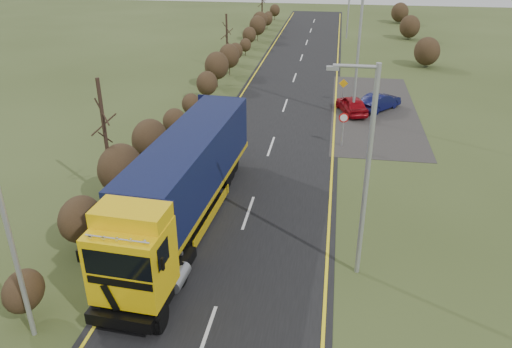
{
  "coord_description": "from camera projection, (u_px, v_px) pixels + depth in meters",
  "views": [
    {
      "loc": [
        3.49,
        -15.55,
        11.62
      ],
      "look_at": [
        0.37,
        3.91,
        2.06
      ],
      "focal_mm": 35.0,
      "sensor_mm": 36.0,
      "label": 1
    }
  ],
  "objects": [
    {
      "name": "hedgerow",
      "position": [
        150.0,
        141.0,
        26.54
      ],
      "size": [
        2.24,
        102.04,
        6.05
      ],
      "color": "black",
      "rests_on": "ground"
    },
    {
      "name": "lorry",
      "position": [
        183.0,
        180.0,
        21.02
      ],
      "size": [
        3.06,
        14.2,
        3.92
      ],
      "rotation": [
        0.0,
        0.0,
        -0.06
      ],
      "color": "black",
      "rests_on": "ground"
    },
    {
      "name": "warning_board",
      "position": [
        343.0,
        88.0,
        37.54
      ],
      "size": [
        0.68,
        0.11,
        1.78
      ],
      "color": "#9D9FA2",
      "rests_on": "ground"
    },
    {
      "name": "ground",
      "position": [
        231.0,
        264.0,
        19.38
      ],
      "size": [
        160.0,
        160.0,
        0.0
      ],
      "primitive_type": "plane",
      "color": "#36431C",
      "rests_on": "ground"
    },
    {
      "name": "streetlight_near",
      "position": [
        365.0,
        168.0,
        17.09
      ],
      "size": [
        1.71,
        0.18,
        7.97
      ],
      "color": "#9D9FA2",
      "rests_on": "ground"
    },
    {
      "name": "car_red_hatchback",
      "position": [
        352.0,
        105.0,
        35.31
      ],
      "size": [
        2.52,
        3.96,
        1.26
      ],
      "primitive_type": "imported",
      "rotation": [
        0.0,
        0.0,
        3.45
      ],
      "color": "maroon",
      "rests_on": "ground"
    },
    {
      "name": "layby",
      "position": [
        374.0,
        110.0,
        36.23
      ],
      "size": [
        6.0,
        18.0,
        0.02
      ],
      "primitive_type": "cube",
      "color": "#302E2B",
      "rests_on": "ground"
    },
    {
      "name": "speed_sign",
      "position": [
        343.0,
        124.0,
        29.48
      ],
      "size": [
        0.58,
        0.1,
        2.1
      ],
      "color": "#9D9FA2",
      "rests_on": "ground"
    },
    {
      "name": "road",
      "position": [
        266.0,
        160.0,
        28.26
      ],
      "size": [
        8.0,
        120.0,
        0.02
      ],
      "primitive_type": "cube",
      "color": "black",
      "rests_on": "ground"
    },
    {
      "name": "car_blue_sedan",
      "position": [
        380.0,
        102.0,
        36.0
      ],
      "size": [
        3.33,
        3.71,
        1.22
      ],
      "primitive_type": "imported",
      "rotation": [
        0.0,
        0.0,
        2.47
      ],
      "color": "#090C36",
      "rests_on": "ground"
    },
    {
      "name": "streetlight_mid",
      "position": [
        357.0,
        36.0,
        32.35
      ],
      "size": [
        2.13,
        0.2,
        10.06
      ],
      "color": "#9D9FA2",
      "rests_on": "ground"
    },
    {
      "name": "lane_markings",
      "position": [
        266.0,
        162.0,
        27.98
      ],
      "size": [
        7.52,
        116.0,
        0.01
      ],
      "color": "yellow",
      "rests_on": "road"
    }
  ]
}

